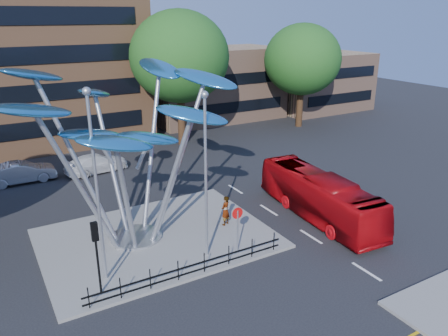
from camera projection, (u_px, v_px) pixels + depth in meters
ground at (229, 291)px, 19.45m from camera, size 120.00×120.00×0.00m
traffic_island at (157, 238)px, 23.84m from camera, size 12.00×9.00×0.15m
low_building_near at (215, 84)px, 50.12m from camera, size 15.00×8.00×8.00m
low_building_far at (319, 81)px, 55.29m from camera, size 12.00×8.00×7.00m
tree_right at (179, 57)px, 38.46m from camera, size 8.80×8.80×12.11m
tree_far at (302, 60)px, 45.40m from camera, size 8.00×8.00×10.81m
leaf_sculpture at (125, 116)px, 21.61m from camera, size 12.72×9.54×9.51m
street_lamp_left at (95, 172)px, 18.37m from camera, size 0.36×0.36×8.80m
street_lamp_right at (206, 162)px, 20.42m from camera, size 0.36×0.36×8.30m
traffic_light_island at (96, 243)px, 18.24m from camera, size 0.28×0.18×3.42m
no_entry_sign_island at (237, 222)px, 21.84m from camera, size 0.60×0.10×2.45m
pedestrian_railing_front at (191, 268)px, 20.17m from camera, size 10.00×0.06×1.00m
red_bus at (319, 196)px, 26.06m from camera, size 3.12×9.94×2.73m
pedestrian at (225, 211)px, 24.94m from camera, size 0.76×0.66×1.76m
parked_car_mid at (22, 172)px, 31.65m from camera, size 4.68×1.64×1.54m
parked_car_right at (97, 163)px, 33.80m from camera, size 5.14×2.79×1.41m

